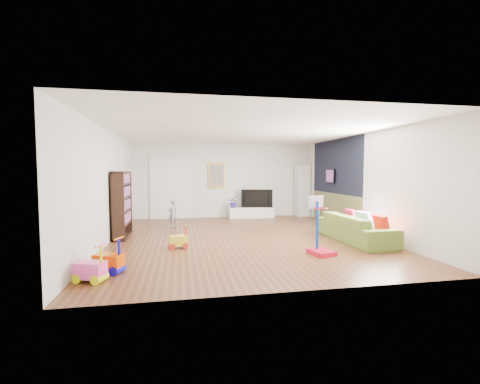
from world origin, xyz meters
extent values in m
cube|color=brown|center=(0.00, 0.00, 0.00)|extent=(6.50, 7.50, 0.00)
cube|color=white|center=(0.00, 0.00, 2.70)|extent=(6.50, 7.50, 0.00)
cube|color=silver|center=(0.00, 3.75, 1.35)|extent=(6.50, 0.00, 2.70)
cube|color=silver|center=(0.00, -3.75, 1.35)|extent=(6.50, 0.00, 2.70)
cube|color=silver|center=(-3.25, 0.00, 1.35)|extent=(0.00, 7.50, 2.70)
cube|color=white|center=(3.25, 0.00, 1.35)|extent=(0.00, 7.50, 2.70)
cube|color=black|center=(3.23, 1.40, 1.85)|extent=(0.01, 3.20, 1.70)
cube|color=brown|center=(3.23, 1.40, 0.50)|extent=(0.01, 3.20, 1.00)
cube|color=white|center=(-1.90, 3.71, 1.05)|extent=(1.45, 0.06, 2.10)
cube|color=gold|center=(-0.25, 3.71, 1.55)|extent=(0.62, 0.06, 0.92)
cube|color=#7F3F8C|center=(3.17, 1.60, 1.55)|extent=(0.04, 0.56, 0.46)
cube|color=white|center=(0.99, 3.40, 0.19)|extent=(1.66, 0.48, 0.38)
cube|color=silver|center=(2.96, 3.46, 0.98)|extent=(0.48, 0.48, 1.96)
cube|color=black|center=(-3.04, 0.62, 0.85)|extent=(0.32, 1.17, 1.70)
imported|color=#5C762A|center=(2.61, -0.93, 0.33)|extent=(0.95, 2.27, 0.65)
cube|color=red|center=(1.26, -1.93, 0.61)|extent=(0.54, 0.60, 1.21)
cube|color=yellow|center=(-1.62, -0.84, 0.26)|extent=(0.42, 0.29, 0.52)
cube|color=#D64700|center=(-2.76, -2.40, 0.31)|extent=(0.53, 0.43, 0.61)
cube|color=#FD4BAF|center=(-2.95, -2.79, 0.29)|extent=(0.51, 0.41, 0.59)
imported|color=gray|center=(-1.80, 1.80, 0.43)|extent=(0.37, 0.37, 0.86)
imported|color=black|center=(1.19, 3.41, 0.71)|extent=(1.14, 0.43, 0.66)
imported|color=#2F2092|center=(0.33, 3.42, 0.59)|extent=(0.38, 0.33, 0.41)
cube|color=red|center=(2.84, -1.59, 0.52)|extent=(0.11, 0.41, 0.41)
cube|color=white|center=(2.83, -0.92, 0.52)|extent=(0.19, 0.43, 0.41)
cube|color=#AD123F|center=(2.86, -0.26, 0.52)|extent=(0.12, 0.37, 0.36)
camera|label=1|loc=(-1.56, -7.98, 1.71)|focal=24.00mm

